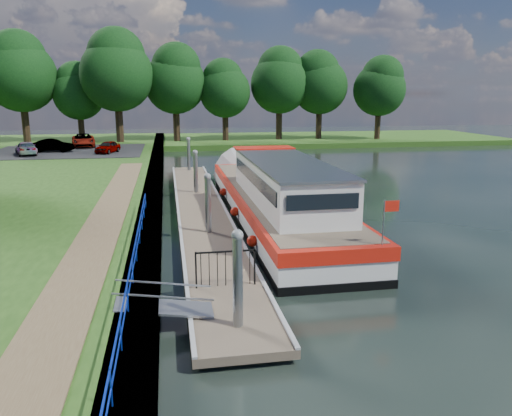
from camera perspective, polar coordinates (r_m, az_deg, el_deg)
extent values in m
plane|color=black|center=(13.74, -2.34, -13.85)|extent=(160.00, 160.00, 0.00)
cube|color=#473D2D|center=(27.79, -11.80, 0.61)|extent=(1.10, 90.00, 0.78)
cube|color=#244A15|center=(65.85, 1.90, 7.80)|extent=(60.00, 18.00, 0.60)
cube|color=brown|center=(21.05, -17.37, -2.50)|extent=(1.60, 40.00, 0.05)
cube|color=black|center=(51.31, -20.69, 6.09)|extent=(14.00, 12.00, 0.06)
cube|color=#0C2DBF|center=(15.91, -13.78, -4.68)|extent=(0.04, 18.00, 0.04)
cube|color=#0C2DBF|center=(16.02, -13.71, -5.87)|extent=(0.03, 18.00, 0.03)
cylinder|color=#0C2DBF|center=(9.66, -16.23, -19.16)|extent=(0.04, 0.04, 0.72)
cylinder|color=#0C2DBF|center=(11.40, -15.20, -13.86)|extent=(0.04, 0.04, 0.72)
cylinder|color=#0C2DBF|center=(13.21, -14.47, -9.98)|extent=(0.04, 0.04, 0.72)
cylinder|color=#0C2DBF|center=(15.07, -13.93, -7.05)|extent=(0.04, 0.04, 0.72)
cylinder|color=#0C2DBF|center=(16.97, -13.52, -4.76)|extent=(0.04, 0.04, 0.72)
cylinder|color=#0C2DBF|center=(18.88, -13.19, -2.94)|extent=(0.04, 0.04, 0.72)
cylinder|color=#0C2DBF|center=(20.81, -12.92, -1.45)|extent=(0.04, 0.04, 0.72)
cylinder|color=#0C2DBF|center=(22.75, -12.70, -0.21)|extent=(0.04, 0.04, 0.72)
cylinder|color=#0C2DBF|center=(24.71, -12.52, 0.82)|extent=(0.04, 0.04, 0.72)
cube|color=brown|center=(25.89, -6.26, -0.33)|extent=(2.50, 30.00, 0.24)
cube|color=#9EA0A3|center=(14.61, -2.89, -11.93)|extent=(2.30, 5.00, 0.30)
cube|color=#9EA0A3|center=(22.09, -5.52, -3.26)|extent=(2.30, 5.00, 0.30)
cube|color=#9EA0A3|center=(29.84, -6.78, 0.98)|extent=(2.30, 5.00, 0.30)
cube|color=#9EA0A3|center=(37.69, -7.52, 3.46)|extent=(2.30, 5.00, 0.30)
cube|color=#9EA0A3|center=(25.96, -3.64, 0.10)|extent=(0.12, 30.00, 0.06)
cube|color=#9EA0A3|center=(25.81, -8.90, -0.11)|extent=(0.12, 30.00, 0.06)
cylinder|color=gray|center=(12.82, -2.08, -10.46)|extent=(0.26, 0.26, 3.40)
sphere|color=gray|center=(12.25, -2.14, -3.14)|extent=(0.30, 0.30, 0.30)
cylinder|color=gray|center=(21.33, -5.47, -0.92)|extent=(0.26, 0.26, 3.40)
sphere|color=gray|center=(20.99, -5.57, 3.59)|extent=(0.30, 0.30, 0.30)
cylinder|color=gray|center=(30.13, -6.89, 3.12)|extent=(0.26, 0.26, 3.40)
sphere|color=gray|center=(29.89, -6.98, 6.34)|extent=(0.30, 0.30, 0.30)
cylinder|color=gray|center=(39.02, -7.67, 5.33)|extent=(0.26, 0.26, 3.40)
sphere|color=gray|center=(38.84, -7.74, 7.82)|extent=(0.30, 0.30, 0.30)
cube|color=#A5A8AD|center=(13.84, -10.41, -11.11)|extent=(2.58, 1.00, 0.43)
cube|color=#A5A8AD|center=(13.20, -10.50, -9.97)|extent=(2.58, 0.04, 0.41)
cube|color=#A5A8AD|center=(14.09, -10.49, -8.46)|extent=(2.58, 0.04, 0.41)
cube|color=black|center=(15.29, -6.87, -7.08)|extent=(0.05, 0.05, 1.15)
cube|color=black|center=(15.48, -0.16, -6.73)|extent=(0.05, 0.05, 1.15)
cube|color=black|center=(15.18, -3.52, -5.00)|extent=(1.85, 0.05, 0.05)
cube|color=black|center=(15.30, -6.31, -7.05)|extent=(0.02, 0.02, 1.10)
cube|color=black|center=(15.31, -5.37, -7.01)|extent=(0.02, 0.02, 1.10)
cube|color=black|center=(15.33, -4.43, -6.96)|extent=(0.02, 0.02, 1.10)
cube|color=black|center=(15.36, -3.50, -6.91)|extent=(0.02, 0.02, 1.10)
cube|color=black|center=(15.38, -2.56, -6.86)|extent=(0.02, 0.02, 1.10)
cube|color=black|center=(15.42, -1.64, -6.81)|extent=(0.02, 0.02, 1.10)
cube|color=black|center=(15.45, -0.71, -6.76)|extent=(0.02, 0.02, 1.10)
cube|color=black|center=(25.47, 2.02, -1.08)|extent=(4.00, 20.00, 0.55)
cube|color=silver|center=(25.34, 2.03, 0.23)|extent=(3.96, 19.90, 0.65)
cube|color=red|center=(25.22, 2.04, 1.48)|extent=(4.04, 20.00, 0.48)
cube|color=brown|center=(25.17, 2.05, 2.01)|extent=(3.68, 19.20, 0.04)
cone|color=silver|center=(35.40, -1.50, 3.77)|extent=(4.00, 1.50, 4.00)
cube|color=silver|center=(22.61, 3.39, 3.02)|extent=(3.00, 11.00, 1.75)
cube|color=gray|center=(22.48, 3.42, 5.33)|extent=(3.10, 11.20, 0.10)
cube|color=black|center=(22.27, -0.41, 3.54)|extent=(0.04, 10.00, 0.55)
cube|color=black|center=(22.97, 7.10, 3.73)|extent=(0.04, 10.00, 0.55)
cube|color=black|center=(27.94, 0.75, 5.46)|extent=(2.60, 0.04, 0.55)
cube|color=black|center=(17.32, 7.66, 0.69)|extent=(2.60, 0.04, 0.55)
cube|color=red|center=(27.51, 0.89, 6.91)|extent=(3.20, 1.60, 0.06)
cylinder|color=gray|center=(16.44, 14.35, -1.69)|extent=(0.05, 0.05, 1.50)
cube|color=red|center=(16.42, 15.25, 0.21)|extent=(0.50, 0.02, 0.35)
sphere|color=red|center=(19.24, -0.41, -3.79)|extent=(0.44, 0.44, 0.44)
sphere|color=red|center=(24.01, -2.42, -0.41)|extent=(0.44, 0.44, 0.44)
sphere|color=red|center=(28.87, -3.76, 1.85)|extent=(0.44, 0.44, 0.44)
imported|color=#594C47|center=(19.22, 2.17, 1.27)|extent=(0.57, 0.72, 1.72)
cylinder|color=#332316|center=(63.63, -24.82, 8.63)|extent=(0.83, 0.83, 4.21)
sphere|color=black|center=(63.56, -25.29, 13.45)|extent=(7.95, 7.95, 7.95)
sphere|color=black|center=(63.81, -25.64, 15.21)|extent=(6.31, 6.31, 6.31)
cylinder|color=#332316|center=(62.94, -19.32, 8.54)|extent=(0.70, 0.70, 3.10)
sphere|color=black|center=(62.81, -19.60, 12.14)|extent=(5.85, 5.85, 5.85)
sphere|color=black|center=(63.02, -19.84, 13.46)|extent=(4.65, 4.65, 4.65)
cylinder|color=#332316|center=(59.85, -15.33, 9.19)|extent=(0.84, 0.84, 4.29)
sphere|color=black|center=(59.79, -15.65, 14.43)|extent=(8.10, 8.10, 8.10)
sphere|color=black|center=(60.03, -15.71, 16.36)|extent=(6.44, 6.44, 6.44)
cylinder|color=#332316|center=(61.64, -9.07, 9.37)|extent=(0.79, 0.79, 3.83)
sphere|color=black|center=(61.54, -9.24, 13.92)|extent=(7.24, 7.24, 7.24)
sphere|color=black|center=(61.38, -9.11, 15.62)|extent=(5.75, 5.75, 5.75)
cylinder|color=#332316|center=(61.79, -3.51, 9.24)|extent=(0.72, 0.72, 3.26)
sphere|color=black|center=(61.66, -3.56, 13.11)|extent=(6.16, 6.16, 6.16)
sphere|color=black|center=(61.91, -3.80, 14.53)|extent=(4.89, 4.89, 4.89)
cylinder|color=#332316|center=(63.19, 2.64, 9.57)|extent=(0.78, 0.78, 3.77)
sphere|color=black|center=(63.09, 2.69, 13.94)|extent=(7.13, 7.13, 7.13)
sphere|color=black|center=(63.41, 2.77, 15.55)|extent=(5.66, 5.66, 5.66)
cylinder|color=#332316|center=(64.54, 7.18, 9.50)|extent=(0.77, 0.77, 3.65)
sphere|color=black|center=(64.44, 7.30, 13.64)|extent=(6.89, 6.89, 6.89)
sphere|color=black|center=(64.39, 7.03, 15.18)|extent=(5.47, 5.47, 5.47)
cylinder|color=#332316|center=(65.27, 13.72, 9.16)|extent=(0.74, 0.74, 3.41)
sphere|color=black|center=(65.15, 13.92, 12.98)|extent=(6.43, 6.43, 6.43)
sphere|color=black|center=(65.07, 14.27, 14.38)|extent=(5.11, 5.11, 5.11)
imported|color=#999999|center=(48.36, -16.59, 6.70)|extent=(2.32, 3.47, 1.10)
imported|color=#999999|center=(50.90, -22.21, 6.63)|extent=(3.74, 1.55, 1.21)
imported|color=#999999|center=(49.41, -24.79, 6.21)|extent=(2.84, 4.31, 1.16)
imported|color=#999999|center=(54.68, -19.13, 7.32)|extent=(2.97, 5.09, 1.33)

